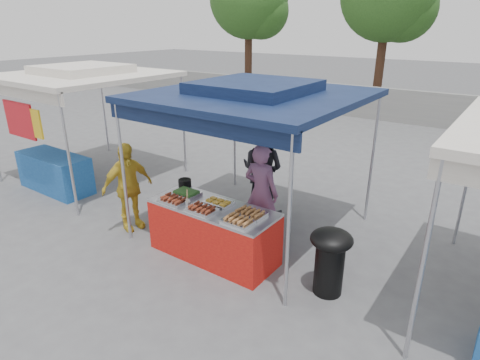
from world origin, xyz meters
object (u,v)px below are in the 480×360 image
Objects in this scene: vendor_woman at (261,193)px; customer_person at (128,187)px; vendor_table at (213,231)px; wok_burner at (330,256)px; cooking_pot at (185,183)px; helper_man at (262,169)px.

vendor_woman is 2.31m from customer_person.
vendor_table is 1.84m from wok_burner.
wok_burner reaches higher than vendor_table.
cooking_pot is 2.74m from wok_burner.
cooking_pot is 1.57m from helper_man.
wok_burner is at bearing 153.94° from vendor_woman.
wok_burner is 3.63m from customer_person.
vendor_table is 1.06m from cooking_pot.
customer_person is at bearing 47.19° from helper_man.
customer_person is at bearing -175.70° from vendor_table.
customer_person is (-3.60, -0.32, 0.23)m from wok_burner.
vendor_table is at bearing 93.88° from helper_man.
vendor_table is 2.13× the size of wok_burner.
vendor_table is 1.86m from helper_man.
wok_burner is 2.65m from helper_man.
wok_burner is 0.57× the size of vendor_woman.
helper_man reaches higher than vendor_woman.
helper_man is 1.10× the size of customer_person.
cooking_pot is 0.14× the size of customer_person.
vendor_table is at bearing -155.44° from wok_burner.
wok_burner is (1.82, 0.18, 0.13)m from vendor_table.
cooking_pot is at bearing 23.02° from vendor_woman.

